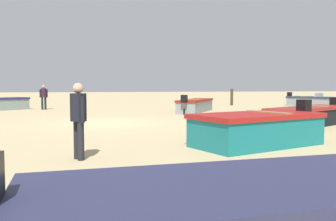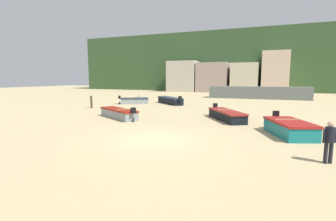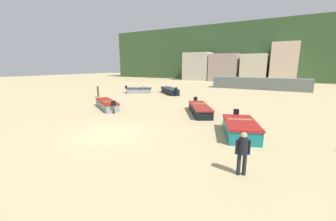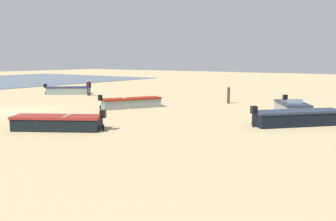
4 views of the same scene
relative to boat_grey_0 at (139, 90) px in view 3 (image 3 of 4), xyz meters
name	(u,v)px [view 3 (image 3 of 4)]	position (x,y,z in m)	size (l,w,h in m)	color
ground_plane	(108,134)	(10.08, -15.92, -0.39)	(160.00, 160.00, 0.00)	tan
headland_hill	(261,54)	(10.08, 50.08, 7.12)	(90.00, 32.00, 15.02)	#33512C
harbor_pier	(259,84)	(14.53, 14.08, 0.58)	(15.15, 2.40, 1.94)	slate
townhouse_far_left	(198,67)	(-3.38, 30.65, 3.32)	(7.08, 5.14, 7.40)	beige
townhouse_left	(225,68)	(4.01, 31.55, 3.05)	(7.16, 6.95, 6.87)	#A49187
townhouse_centre	(255,68)	(11.21, 31.43, 2.93)	(5.88, 6.71, 6.64)	beige
townhouse_right	(284,63)	(17.46, 30.98, 4.11)	(5.41, 5.81, 8.99)	beige
boat_grey_0	(139,90)	(0.00, 0.00, 0.00)	(3.85, 3.20, 1.06)	gray
boat_teal_1	(240,128)	(16.76, -12.34, 0.05)	(2.78, 3.82, 1.17)	#157176
boat_black_2	(170,91)	(4.34, 1.46, 0.04)	(4.54, 4.32, 1.16)	black
boat_grey_4	(107,104)	(4.46, -10.59, 0.00)	(4.48, 3.29, 1.08)	gray
boat_black_6	(200,109)	(12.73, -8.31, 0.00)	(3.49, 4.55, 1.07)	black
mooring_post_near_water	(98,92)	(-2.15, -5.71, 0.28)	(0.22, 0.22, 1.34)	#3F3225
beach_walker_distant	(243,150)	(17.69, -16.82, 0.57)	(0.52, 0.45, 1.62)	black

